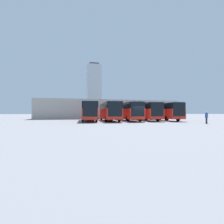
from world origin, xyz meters
name	(u,v)px	position (x,y,z in m)	size (l,w,h in m)	color
ground_plane	(140,122)	(0.00, 0.00, 0.00)	(600.00, 600.00, 0.00)	gray
bus_0	(163,111)	(-7.40, -5.56, 1.89)	(3.63, 12.29, 3.40)	red
curb_divider_0	(159,120)	(-5.55, -3.77, 0.07)	(0.24, 7.35, 0.15)	#B2B2AD
bus_1	(145,111)	(-3.70, -6.18, 1.89)	(3.63, 12.29, 3.40)	red
curb_divider_1	(140,121)	(-1.85, -4.39, 0.07)	(0.24, 7.35, 0.15)	#B2B2AD
bus_2	(128,111)	(0.00, -5.64, 1.89)	(3.63, 12.29, 3.40)	red
curb_divider_2	(122,121)	(1.85, -3.85, 0.07)	(0.24, 7.35, 0.15)	#B2B2AD
bus_3	(109,111)	(3.70, -5.58, 1.89)	(3.63, 12.29, 3.40)	red
curb_divider_3	(101,121)	(5.55, -3.79, 0.07)	(0.24, 7.35, 0.15)	#B2B2AD
bus_4	(89,111)	(7.40, -6.13, 1.89)	(3.63, 12.29, 3.40)	red
pedestrian	(206,117)	(-7.21, 5.86, 0.90)	(0.52, 0.52, 1.68)	black
station_building	(108,109)	(0.00, -22.11, 2.51)	(37.93, 13.25, 4.95)	#A8A399
office_tower	(94,89)	(-21.07, -185.92, 30.58)	(16.50, 16.50, 62.36)	#ADB2B7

